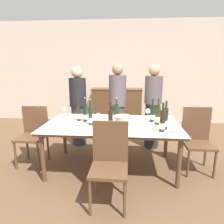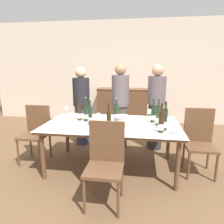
# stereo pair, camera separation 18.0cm
# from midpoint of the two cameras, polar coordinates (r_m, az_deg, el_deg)

# --- Properties ---
(ground_plane) EXTENTS (12.00, 12.00, 0.00)m
(ground_plane) POSITION_cam_midpoint_polar(r_m,az_deg,el_deg) (3.31, -1.61, -15.54)
(ground_plane) COLOR brown
(back_wall) EXTENTS (8.00, 0.10, 2.80)m
(back_wall) POSITION_cam_midpoint_polar(r_m,az_deg,el_deg) (5.74, 1.61, 11.20)
(back_wall) COLOR beige
(back_wall) RESTS_ON ground_plane
(sideboard_cabinet) EXTENTS (1.39, 0.46, 0.98)m
(sideboard_cabinet) POSITION_cam_midpoint_polar(r_m,az_deg,el_deg) (5.57, 0.47, 1.72)
(sideboard_cabinet) COLOR brown
(sideboard_cabinet) RESTS_ON ground_plane
(dining_table) EXTENTS (2.02, 1.13, 0.73)m
(dining_table) POSITION_cam_midpoint_polar(r_m,az_deg,el_deg) (3.05, -1.69, -4.35)
(dining_table) COLOR brown
(dining_table) RESTS_ON ground_plane
(ice_bucket) EXTENTS (0.23, 0.23, 0.19)m
(ice_bucket) POSITION_cam_midpoint_polar(r_m,az_deg,el_deg) (2.76, 1.16, -2.84)
(ice_bucket) COLOR white
(ice_bucket) RESTS_ON dining_table
(wine_bottle_0) EXTENTS (0.07, 0.07, 0.41)m
(wine_bottle_0) POSITION_cam_midpoint_polar(r_m,az_deg,el_deg) (2.80, 13.27, -2.00)
(wine_bottle_0) COLOR #1E3323
(wine_bottle_0) RESTS_ON dining_table
(wine_bottle_1) EXTENTS (0.08, 0.08, 0.39)m
(wine_bottle_1) POSITION_cam_midpoint_polar(r_m,az_deg,el_deg) (2.69, 12.34, -2.71)
(wine_bottle_1) COLOR #332314
(wine_bottle_1) RESTS_ON dining_table
(wine_bottle_2) EXTENTS (0.07, 0.07, 0.39)m
(wine_bottle_2) POSITION_cam_midpoint_polar(r_m,az_deg,el_deg) (2.96, -7.90, -1.23)
(wine_bottle_2) COLOR #1E3323
(wine_bottle_2) RESTS_ON dining_table
(wine_bottle_3) EXTENTS (0.06, 0.06, 0.36)m
(wine_bottle_3) POSITION_cam_midpoint_polar(r_m,az_deg,el_deg) (3.21, -11.10, -0.27)
(wine_bottle_3) COLOR #332314
(wine_bottle_3) RESTS_ON dining_table
(wine_bottle_4) EXTENTS (0.08, 0.08, 0.40)m
(wine_bottle_4) POSITION_cam_midpoint_polar(r_m,az_deg,el_deg) (2.96, -0.46, -0.87)
(wine_bottle_4) COLOR #1E3323
(wine_bottle_4) RESTS_ON dining_table
(wine_bottle_5) EXTENTS (0.07, 0.07, 0.39)m
(wine_bottle_5) POSITION_cam_midpoint_polar(r_m,az_deg,el_deg) (2.66, -2.37, -2.66)
(wine_bottle_5) COLOR #332314
(wine_bottle_5) RESTS_ON dining_table
(wine_bottle_6) EXTENTS (0.07, 0.07, 0.39)m
(wine_bottle_6) POSITION_cam_midpoint_polar(r_m,az_deg,el_deg) (3.00, 11.28, -1.01)
(wine_bottle_6) COLOR #28381E
(wine_bottle_6) RESTS_ON dining_table
(wine_bottle_7) EXTENTS (0.07, 0.07, 0.36)m
(wine_bottle_7) POSITION_cam_midpoint_polar(r_m,az_deg,el_deg) (3.16, 9.84, -0.47)
(wine_bottle_7) COLOR black
(wine_bottle_7) RESTS_ON dining_table
(wine_bottle_8) EXTENTS (0.07, 0.07, 0.38)m
(wine_bottle_8) POSITION_cam_midpoint_polar(r_m,az_deg,el_deg) (3.17, -9.26, -0.42)
(wine_bottle_8) COLOR black
(wine_bottle_8) RESTS_ON dining_table
(wine_glass_0) EXTENTS (0.08, 0.08, 0.15)m
(wine_glass_0) POSITION_cam_midpoint_polar(r_m,az_deg,el_deg) (2.68, 16.39, -3.81)
(wine_glass_0) COLOR white
(wine_glass_0) RESTS_ON dining_table
(wine_glass_1) EXTENTS (0.08, 0.08, 0.15)m
(wine_glass_1) POSITION_cam_midpoint_polar(r_m,az_deg,el_deg) (3.09, -5.64, -1.11)
(wine_glass_1) COLOR white
(wine_glass_1) RESTS_ON dining_table
(wine_glass_2) EXTENTS (0.07, 0.07, 0.15)m
(wine_glass_2) POSITION_cam_midpoint_polar(r_m,az_deg,el_deg) (3.24, 12.22, -0.59)
(wine_glass_2) COLOR white
(wine_glass_2) RESTS_ON dining_table
(wine_glass_3) EXTENTS (0.09, 0.09, 0.15)m
(wine_glass_3) POSITION_cam_midpoint_polar(r_m,az_deg,el_deg) (3.43, 8.75, 0.21)
(wine_glass_3) COLOR white
(wine_glass_3) RESTS_ON dining_table
(wine_glass_4) EXTENTS (0.08, 0.08, 0.15)m
(wine_glass_4) POSITION_cam_midpoint_polar(r_m,az_deg,el_deg) (3.66, -15.01, 0.80)
(wine_glass_4) COLOR white
(wine_glass_4) RESTS_ON dining_table
(wine_glass_5) EXTENTS (0.07, 0.07, 0.14)m
(wine_glass_5) POSITION_cam_midpoint_polar(r_m,az_deg,el_deg) (3.54, -9.18, 0.58)
(wine_glass_5) COLOR white
(wine_glass_5) RESTS_ON dining_table
(chair_left_end) EXTENTS (0.42, 0.42, 0.94)m
(chair_left_end) POSITION_cam_midpoint_polar(r_m,az_deg,el_deg) (3.56, -22.94, -5.06)
(chair_left_end) COLOR brown
(chair_left_end) RESTS_ON ground_plane
(chair_near_front) EXTENTS (0.42, 0.42, 0.96)m
(chair_near_front) POSITION_cam_midpoint_polar(r_m,az_deg,el_deg) (2.36, -2.91, -13.09)
(chair_near_front) COLOR brown
(chair_near_front) RESTS_ON ground_plane
(chair_right_end) EXTENTS (0.42, 0.42, 0.97)m
(chair_right_end) POSITION_cam_midpoint_polar(r_m,az_deg,el_deg) (3.30, 21.75, -6.35)
(chair_right_end) COLOR brown
(chair_right_end) RESTS_ON ground_plane
(person_host) EXTENTS (0.33, 0.33, 1.57)m
(person_host) POSITION_cam_midpoint_polar(r_m,az_deg,el_deg) (4.06, -10.88, 1.49)
(person_host) COLOR #383F56
(person_host) RESTS_ON ground_plane
(person_guest_left) EXTENTS (0.33, 0.33, 1.63)m
(person_guest_left) POSITION_cam_midpoint_polar(r_m,az_deg,el_deg) (3.87, 0.22, 1.64)
(person_guest_left) COLOR #51473D
(person_guest_left) RESTS_ON ground_plane
(person_guest_right) EXTENTS (0.33, 0.33, 1.62)m
(person_guest_right) POSITION_cam_midpoint_polar(r_m,az_deg,el_deg) (3.89, 10.26, 1.39)
(person_guest_right) COLOR #2D2D33
(person_guest_right) RESTS_ON ground_plane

